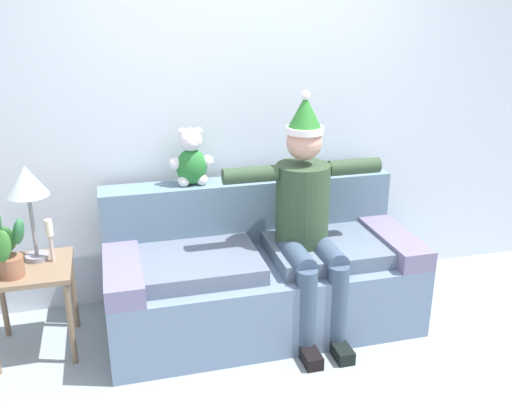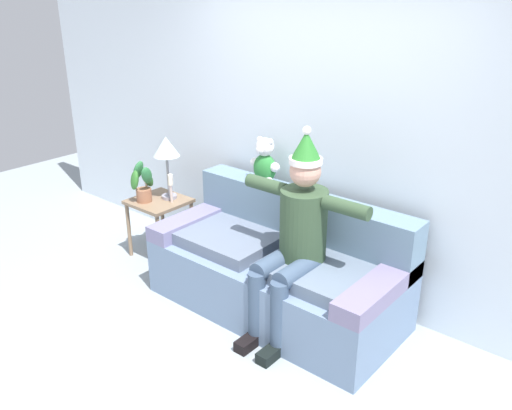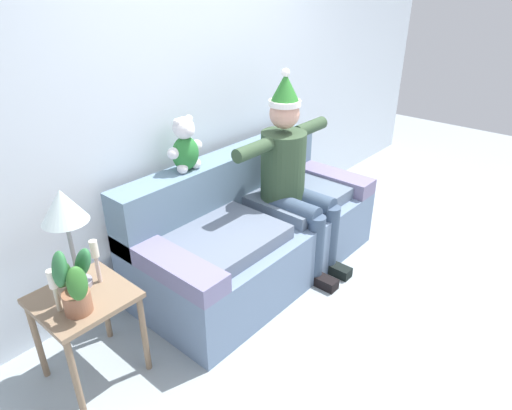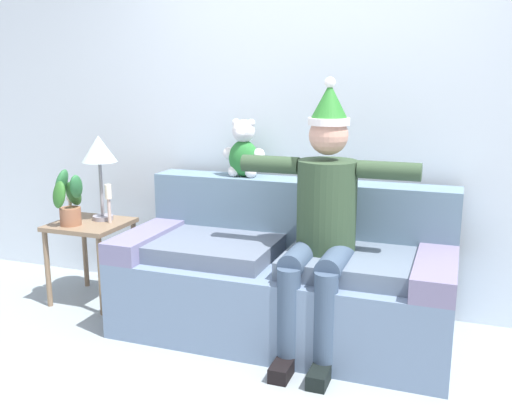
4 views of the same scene
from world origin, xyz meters
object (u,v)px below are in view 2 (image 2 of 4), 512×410
at_px(couch, 280,268).
at_px(teddy_bear, 265,162).
at_px(potted_plant, 143,183).
at_px(candle_short, 171,184).
at_px(side_table, 159,209).
at_px(candle_tall, 146,181).
at_px(person_seated, 295,234).
at_px(table_lamp, 166,150).

height_order(couch, teddy_bear, teddy_bear).
xyz_separation_m(potted_plant, candle_short, (0.21, 0.15, -0.01)).
xyz_separation_m(teddy_bear, side_table, (-1.03, -0.28, -0.60)).
relative_size(side_table, candle_tall, 2.27).
xyz_separation_m(person_seated, potted_plant, (-1.75, 0.06, -0.04)).
relative_size(teddy_bear, potted_plant, 0.97).
bearing_deg(table_lamp, potted_plant, -120.52).
height_order(couch, person_seated, person_seated).
distance_m(teddy_bear, side_table, 1.23).
bearing_deg(candle_tall, side_table, 8.32).
height_order(person_seated, potted_plant, person_seated).
height_order(potted_plant, candle_short, potted_plant).
relative_size(potted_plant, candle_tall, 1.58).
bearing_deg(potted_plant, teddy_bear, 19.40).
xyz_separation_m(couch, side_table, (-1.42, -0.00, 0.12)).
distance_m(couch, side_table, 1.42).
relative_size(teddy_bear, candle_tall, 1.54).
bearing_deg(teddy_bear, person_seated, -34.81).
bearing_deg(side_table, table_lamp, 65.66).
distance_m(couch, table_lamp, 1.54).
relative_size(candle_tall, candle_short, 0.93).
bearing_deg(potted_plant, couch, 4.28).
height_order(potted_plant, candle_tall, potted_plant).
bearing_deg(couch, teddy_bear, 144.07).
bearing_deg(table_lamp, candle_tall, -147.42).
distance_m(couch, potted_plant, 1.55).
xyz_separation_m(potted_plant, candle_tall, (-0.06, 0.09, -0.02)).
distance_m(side_table, table_lamp, 0.57).
distance_m(person_seated, table_lamp, 1.67).
xyz_separation_m(side_table, candle_tall, (-0.14, -0.02, 0.26)).
xyz_separation_m(table_lamp, candle_short, (0.09, -0.05, -0.30)).
xyz_separation_m(couch, teddy_bear, (-0.38, 0.28, 0.72)).
relative_size(couch, candle_tall, 7.98).
bearing_deg(couch, table_lamp, 176.24).
relative_size(table_lamp, candle_tall, 2.37).
height_order(teddy_bear, side_table, teddy_bear).
bearing_deg(candle_short, potted_plant, -145.35).
xyz_separation_m(person_seated, candle_short, (-1.54, 0.21, -0.05)).
bearing_deg(potted_plant, side_table, 54.59).
bearing_deg(person_seated, potted_plant, 178.10).
height_order(teddy_bear, candle_tall, teddy_bear).
distance_m(table_lamp, potted_plant, 0.37).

